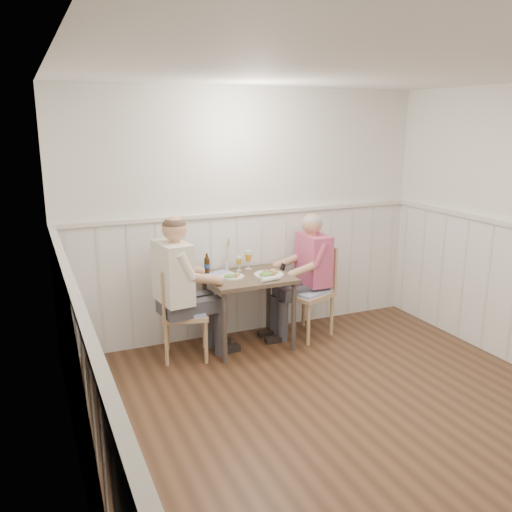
# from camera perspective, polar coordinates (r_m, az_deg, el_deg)

# --- Properties ---
(ground_plane) EXTENTS (4.50, 4.50, 0.00)m
(ground_plane) POSITION_cam_1_polar(r_m,az_deg,el_deg) (4.34, 11.32, -17.68)
(ground_plane) COLOR #442B1A
(room_shell) EXTENTS (4.04, 4.54, 2.60)m
(room_shell) POSITION_cam_1_polar(r_m,az_deg,el_deg) (3.78, 12.42, 2.31)
(room_shell) COLOR white
(room_shell) RESTS_ON ground
(wainscot) EXTENTS (4.00, 4.49, 1.34)m
(wainscot) POSITION_cam_1_polar(r_m,az_deg,el_deg) (4.56, 6.83, -6.27)
(wainscot) COLOR white
(wainscot) RESTS_ON ground
(dining_table) EXTENTS (0.84, 0.70, 0.75)m
(dining_table) POSITION_cam_1_polar(r_m,az_deg,el_deg) (5.48, -0.83, -3.16)
(dining_table) COLOR #4E3E34
(dining_table) RESTS_ON ground
(chair_right) EXTENTS (0.60, 0.60, 0.97)m
(chair_right) POSITION_cam_1_polar(r_m,az_deg,el_deg) (5.85, 5.71, -3.29)
(chair_right) COLOR tan
(chair_right) RESTS_ON ground
(chair_left) EXTENTS (0.53, 0.53, 0.92)m
(chair_left) POSITION_cam_1_polar(r_m,az_deg,el_deg) (5.31, -8.09, -5.52)
(chair_left) COLOR tan
(chair_left) RESTS_ON ground
(man_in_pink) EXTENTS (0.62, 0.43, 1.35)m
(man_in_pink) POSITION_cam_1_polar(r_m,az_deg,el_deg) (5.86, 5.66, -2.87)
(man_in_pink) COLOR #3F3F47
(man_in_pink) RESTS_ON ground
(diner_cream) EXTENTS (0.71, 0.49, 1.44)m
(diner_cream) POSITION_cam_1_polar(r_m,az_deg,el_deg) (5.22, -8.19, -4.63)
(diner_cream) COLOR #3F3F47
(diner_cream) RESTS_ON ground
(plate_man) EXTENTS (0.30, 0.30, 0.08)m
(plate_man) POSITION_cam_1_polar(r_m,az_deg,el_deg) (5.43, 1.30, -1.87)
(plate_man) COLOR white
(plate_man) RESTS_ON dining_table
(plate_diner) EXTENTS (0.24, 0.24, 0.06)m
(plate_diner) POSITION_cam_1_polar(r_m,az_deg,el_deg) (5.37, -2.62, -2.11)
(plate_diner) COLOR white
(plate_diner) RESTS_ON dining_table
(beer_glass_a) EXTENTS (0.08, 0.08, 0.20)m
(beer_glass_a) POSITION_cam_1_polar(r_m,az_deg,el_deg) (5.65, -0.82, -0.10)
(beer_glass_a) COLOR silver
(beer_glass_a) RESTS_ON dining_table
(beer_glass_b) EXTENTS (0.06, 0.06, 0.15)m
(beer_glass_b) POSITION_cam_1_polar(r_m,az_deg,el_deg) (5.60, -1.83, -0.54)
(beer_glass_b) COLOR silver
(beer_glass_b) RESTS_ON dining_table
(beer_bottle) EXTENTS (0.06, 0.06, 0.21)m
(beer_bottle) POSITION_cam_1_polar(r_m,az_deg,el_deg) (5.52, -5.18, -0.92)
(beer_bottle) COLOR black
(beer_bottle) RESTS_ON dining_table
(rolled_napkin) EXTENTS (0.22, 0.08, 0.05)m
(rolled_napkin) POSITION_cam_1_polar(r_m,az_deg,el_deg) (5.26, 1.56, -2.41)
(rolled_napkin) COLOR white
(rolled_napkin) RESTS_ON dining_table
(grass_vase) EXTENTS (0.04, 0.04, 0.37)m
(grass_vase) POSITION_cam_1_polar(r_m,az_deg,el_deg) (5.62, -3.13, 0.14)
(grass_vase) COLOR silver
(grass_vase) RESTS_ON dining_table
(gingham_mat) EXTENTS (0.34, 0.30, 0.01)m
(gingham_mat) POSITION_cam_1_polar(r_m,az_deg,el_deg) (5.51, -3.82, -1.89)
(gingham_mat) COLOR #5165BB
(gingham_mat) RESTS_ON dining_table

